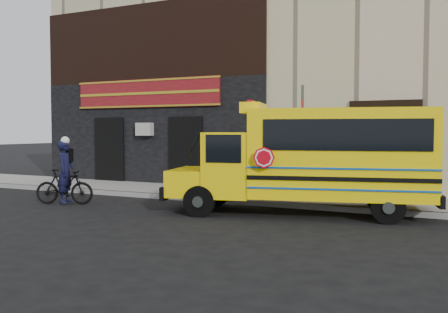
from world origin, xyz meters
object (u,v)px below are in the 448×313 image
bicycle (64,187)px  cyclist (66,173)px  school_bus (314,157)px  sign_pole (302,140)px

bicycle → cyclist: size_ratio=0.94×
cyclist → school_bus: bearing=-99.5°
school_bus → cyclist: bearing=-168.4°
sign_pole → bicycle: size_ratio=2.02×
sign_pole → bicycle: sign_pole is taller
school_bus → cyclist: 7.31m
sign_pole → school_bus: bearing=-62.2°
sign_pole → cyclist: 7.08m
cyclist → bicycle: bearing=92.7°
sign_pole → cyclist: size_ratio=1.89×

